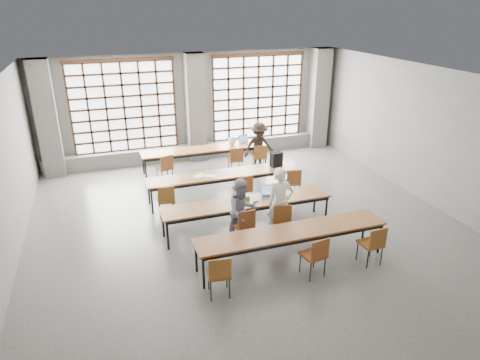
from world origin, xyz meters
name	(u,v)px	position (x,y,z in m)	size (l,w,h in m)	color
floor	(250,230)	(0.00, 0.00, 0.00)	(11.00, 11.00, 0.00)	#484845
ceiling	(252,80)	(0.00, 0.00, 3.50)	(11.00, 11.00, 0.00)	silver
wall_back	(194,106)	(0.00, 5.50, 1.75)	(10.00, 10.00, 0.00)	#61615E
wall_front	(427,327)	(0.00, -5.50, 1.75)	(10.00, 10.00, 0.00)	#61615E
wall_right	(435,138)	(5.00, 0.00, 1.75)	(11.00, 11.00, 0.00)	#61615E
column_left	(47,120)	(-4.50, 5.22, 1.75)	(0.60, 0.55, 3.50)	#585856
column_mid	(196,108)	(0.00, 5.22, 1.75)	(0.60, 0.55, 3.50)	#585856
column_right	(319,99)	(4.50, 5.22, 1.75)	(0.60, 0.55, 3.50)	#585856
window_left	(124,107)	(-2.25, 5.42, 1.90)	(3.32, 0.12, 3.00)	white
window_right	(258,98)	(2.25, 5.42, 1.90)	(3.32, 0.12, 3.00)	white
sill_ledge	(197,151)	(0.00, 5.30, 0.25)	(9.80, 0.35, 0.50)	#585856
desk_row_a	(206,150)	(0.00, 4.10, 0.66)	(4.00, 0.70, 0.73)	brown
desk_row_b	(222,176)	(-0.13, 1.89, 0.66)	(4.00, 0.70, 0.73)	brown
desk_row_c	(247,204)	(-0.05, 0.07, 0.66)	(4.00, 0.70, 0.73)	brown
desk_row_d	(292,233)	(0.34, -1.51, 0.66)	(4.00, 0.70, 0.73)	brown
chair_back_left	(165,166)	(-1.38, 3.47, 0.54)	(0.52, 0.52, 0.88)	brown
chair_back_mid	(236,158)	(0.80, 3.47, 0.54)	(0.45, 0.45, 0.88)	brown
chair_back_right	(260,155)	(1.59, 3.47, 0.54)	(0.49, 0.49, 0.88)	brown
chair_mid_left	(166,198)	(-1.73, 1.26, 0.54)	(0.45, 0.45, 0.88)	brown
chair_mid_centre	(244,187)	(0.28, 1.26, 0.54)	(0.47, 0.47, 0.88)	maroon
chair_mid_right	(292,181)	(1.66, 1.26, 0.54)	(0.47, 0.47, 0.88)	brown
chair_front_left	(244,223)	(-0.34, -0.56, 0.54)	(0.46, 0.47, 0.88)	brown
chair_front_right	(281,217)	(0.53, -0.56, 0.54)	(0.50, 0.51, 0.88)	brown
chair_near_left	(219,272)	(-1.37, -2.13, 0.54)	(0.48, 0.48, 0.88)	brown
chair_near_mid	(316,253)	(0.55, -2.13, 0.54)	(0.48, 0.48, 0.88)	brown
chair_near_right	(374,242)	(1.84, -2.14, 0.54)	(0.44, 0.45, 0.88)	brown
student_male	(280,203)	(0.55, -0.43, 0.82)	(0.60, 0.39, 1.63)	white
student_female	(242,212)	(-0.35, -0.43, 0.75)	(0.73, 0.57, 1.50)	#1A2050
student_back	(259,147)	(1.60, 3.60, 0.77)	(0.99, 0.57, 1.53)	black
laptop_front	(268,194)	(0.52, 0.18, 0.79)	(0.43, 0.40, 0.26)	#B4B4B9
laptop_back	(245,141)	(1.34, 4.20, 0.79)	(0.43, 0.39, 0.26)	#B0B0B5
mouse	(285,195)	(0.90, 0.05, 0.75)	(0.10, 0.06, 0.04)	white
green_box	(244,198)	(-0.10, 0.15, 0.78)	(0.25, 0.09, 0.09)	#2B863E
phone	(256,202)	(0.13, -0.03, 0.74)	(0.13, 0.06, 0.01)	black
paper_sheet_a	(199,176)	(-0.73, 1.94, 0.73)	(0.30, 0.21, 0.00)	white
paper_sheet_b	(211,176)	(-0.43, 1.84, 0.73)	(0.30, 0.21, 0.00)	white
paper_sheet_c	(225,173)	(-0.03, 1.89, 0.73)	(0.30, 0.21, 0.00)	silver
backpack	(276,159)	(1.47, 1.94, 0.93)	(0.32, 0.20, 0.40)	black
plastic_bag	(232,141)	(0.90, 4.15, 0.87)	(0.26, 0.21, 0.29)	white
red_pouch	(219,271)	(-1.36, -2.06, 0.50)	(0.20, 0.08, 0.06)	#A51714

